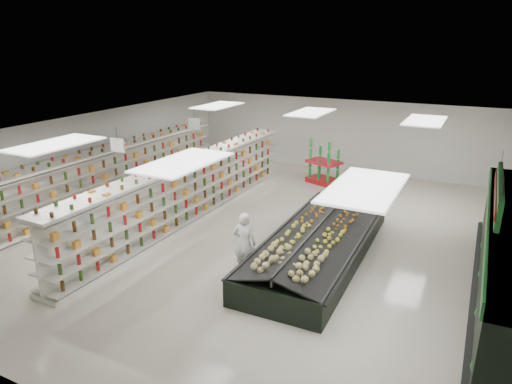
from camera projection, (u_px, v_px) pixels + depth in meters
The scene contains 15 objects.
floor at pixel (263, 230), 14.37m from camera, with size 16.00×16.00×0.00m, color beige.
ceiling at pixel (263, 130), 13.35m from camera, with size 14.00×16.00×0.02m, color white.
wall_back at pixel (340, 135), 20.63m from camera, with size 14.00×0.02×3.20m, color silver.
wall_front at pixel (38, 318), 7.09m from camera, with size 14.00×0.02×3.20m, color silver.
wall_left at pixel (93, 156), 16.85m from camera, with size 0.02×16.00×3.20m, color silver.
produce_wall_case at pixel (502, 256), 9.92m from camera, with size 0.93×8.00×2.20m.
aisle_sign_near at pixel (118, 145), 13.42m from camera, with size 0.52×0.06×0.75m.
aisle_sign_far at pixel (194, 124), 16.81m from camera, with size 0.52×0.06×0.75m.
hortifruti_banner at pixel (499, 193), 9.59m from camera, with size 0.12×3.20×0.95m.
gondola_left at pixel (112, 177), 16.65m from camera, with size 1.03×11.67×2.02m.
gondola_center at pixel (189, 192), 15.01m from camera, with size 0.97×11.66×2.02m.
produce_island at pixel (320, 241), 12.49m from camera, with size 2.56×6.75×1.00m.
soda_endcap at pixel (324, 164), 18.84m from camera, with size 1.55×1.30×1.69m.
shopper_main at pixel (245, 243), 11.49m from camera, with size 0.61×0.40×1.66m, color silver.
shopper_background at pixel (234, 170), 17.97m from camera, with size 0.80×0.49×1.64m, color tan.
Camera 1 is at (5.77, -11.92, 5.72)m, focal length 32.00 mm.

